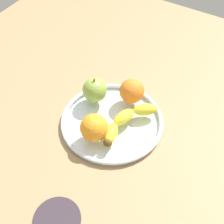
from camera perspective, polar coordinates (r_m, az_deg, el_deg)
ground_plane at (r=88.61cm, az=0.00°, el=-2.85°), size 131.49×131.49×4.00cm
fruit_bowl at (r=86.32cm, az=0.00°, el=-1.67°), size 28.12×28.12×1.80cm
banana at (r=83.24cm, az=2.60°, el=-1.59°), size 19.30×10.03×3.32cm
apple at (r=88.25cm, az=-3.14°, el=3.97°), size 6.96×6.96×7.76cm
orange_center at (r=79.40cm, az=-3.26°, el=-2.84°), size 7.21×7.21×7.21cm
orange_front_right at (r=88.01cm, az=3.61°, el=3.81°), size 7.01×7.01×7.01cm
ambient_coaster at (r=74.04cm, az=-9.95°, el=-18.58°), size 10.67×10.67×0.60cm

